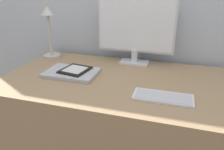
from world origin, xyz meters
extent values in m
cube|color=#997A56|center=(0.00, 0.13, 0.38)|extent=(1.36, 0.75, 0.76)
cube|color=silver|center=(0.04, 0.42, 0.76)|extent=(0.19, 0.11, 0.01)
cylinder|color=silver|center=(0.04, 0.42, 0.81)|extent=(0.04, 0.04, 0.08)
cube|color=silver|center=(0.04, 0.43, 1.03)|extent=(0.51, 0.01, 0.38)
cube|color=white|center=(0.04, 0.42, 1.03)|extent=(0.49, 0.01, 0.36)
cube|color=silver|center=(0.27, -0.04, 0.76)|extent=(0.29, 0.12, 0.01)
cube|color=#B7B7BC|center=(0.27, -0.04, 0.77)|extent=(0.27, 0.10, 0.00)
cube|color=#A3A3A8|center=(-0.29, 0.11, 0.76)|extent=(0.31, 0.21, 0.01)
cube|color=#B2B2B7|center=(-0.29, 0.11, 0.78)|extent=(0.31, 0.21, 0.01)
cube|color=black|center=(-0.27, 0.12, 0.79)|extent=(0.18, 0.19, 0.01)
cube|color=silver|center=(-0.27, 0.12, 0.79)|extent=(0.14, 0.14, 0.00)
cylinder|color=#BCB7AD|center=(-0.58, 0.38, 0.77)|extent=(0.12, 0.12, 0.02)
cylinder|color=#BCB7AD|center=(-0.58, 0.38, 0.92)|extent=(0.02, 0.02, 0.29)
cone|color=#BCB7AD|center=(-0.58, 0.38, 1.10)|extent=(0.09, 0.09, 0.06)
camera|label=1|loc=(0.30, -1.00, 1.28)|focal=35.00mm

